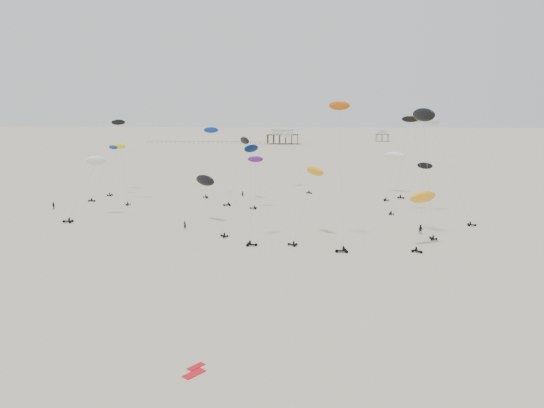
# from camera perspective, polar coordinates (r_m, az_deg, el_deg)

# --- Properties ---
(ground_plane) EXTENTS (900.00, 900.00, 0.00)m
(ground_plane) POSITION_cam_1_polar(r_m,az_deg,el_deg) (207.14, 2.03, 3.66)
(ground_plane) COLOR beige
(pavilion_main) EXTENTS (21.00, 13.00, 9.80)m
(pavilion_main) POSITION_cam_1_polar(r_m,az_deg,el_deg) (356.56, 1.15, 7.15)
(pavilion_main) COLOR brown
(pavilion_main) RESTS_ON ground
(pavilion_small) EXTENTS (9.00, 7.00, 8.00)m
(pavilion_small) POSITION_cam_1_polar(r_m,az_deg,el_deg) (389.93, 11.77, 7.11)
(pavilion_small) COLOR brown
(pavilion_small) RESTS_ON ground
(pier_fence) EXTENTS (80.20, 0.20, 1.50)m
(pier_fence) POSITION_cam_1_polar(r_m,az_deg,el_deg) (362.85, -7.14, 6.59)
(pier_fence) COLOR black
(pier_fence) RESTS_ON ground
(rig_0) EXTENTS (4.21, 8.09, 19.03)m
(rig_0) POSITION_cam_1_polar(r_m,az_deg,el_deg) (146.73, -6.71, 6.19)
(rig_0) COLOR black
(rig_0) RESTS_ON ground
(rig_1) EXTENTS (6.62, 5.16, 22.49)m
(rig_1) POSITION_cam_1_polar(r_m,az_deg,el_deg) (124.53, 14.16, 6.47)
(rig_1) COLOR black
(rig_1) RESTS_ON ground
(rig_2) EXTENTS (4.00, 10.65, 25.38)m
(rig_2) POSITION_cam_1_polar(r_m,az_deg,el_deg) (93.09, 7.36, 4.91)
(rig_2) COLOR black
(rig_2) RESTS_ON ground
(rig_3) EXTENTS (6.47, 9.50, 21.42)m
(rig_3) POSITION_cam_1_polar(r_m,az_deg,el_deg) (140.90, -15.91, 5.85)
(rig_3) COLOR black
(rig_3) RESTS_ON ground
(rig_4) EXTENTS (10.27, 7.27, 10.67)m
(rig_4) POSITION_cam_1_polar(r_m,az_deg,el_deg) (149.90, 15.59, 3.27)
(rig_4) COLOR black
(rig_4) RESTS_ON ground
(rig_5) EXTENTS (7.42, 4.92, 22.38)m
(rig_5) POSITION_cam_1_polar(r_m,az_deg,el_deg) (145.21, 15.10, 7.74)
(rig_5) COLOR black
(rig_5) RESTS_ON ground
(rig_6) EXTENTS (6.13, 7.97, 10.20)m
(rig_6) POSITION_cam_1_polar(r_m,az_deg,el_deg) (95.42, 15.86, 0.13)
(rig_6) COLOR black
(rig_6) RESTS_ON ground
(rig_7) EXTENTS (3.18, 7.79, 17.67)m
(rig_7) POSITION_cam_1_polar(r_m,az_deg,el_deg) (95.08, -2.25, 1.98)
(rig_7) COLOR black
(rig_7) RESTS_ON ground
(rig_8) EXTENTS (5.49, 5.77, 24.18)m
(rig_8) POSITION_cam_1_polar(r_m,az_deg,el_deg) (101.00, 16.09, 8.03)
(rig_8) COLOR black
(rig_8) RESTS_ON ground
(rig_9) EXTENTS (3.76, 2.87, 12.85)m
(rig_9) POSITION_cam_1_polar(r_m,az_deg,el_deg) (127.37, -1.85, 3.52)
(rig_9) COLOR black
(rig_9) RESTS_ON ground
(rig_10) EXTENTS (7.18, 11.13, 14.48)m
(rig_10) POSITION_cam_1_polar(r_m,az_deg,el_deg) (98.46, 4.33, 2.50)
(rig_10) COLOR black
(rig_10) RESTS_ON ground
(rig_11) EXTENTS (5.07, 13.00, 16.47)m
(rig_11) POSITION_cam_1_polar(r_m,az_deg,el_deg) (149.40, -17.64, 3.43)
(rig_11) COLOR black
(rig_11) RESTS_ON ground
(rig_12) EXTENTS (6.48, 12.12, 17.55)m
(rig_12) POSITION_cam_1_polar(r_m,az_deg,el_deg) (137.19, -3.31, 5.55)
(rig_12) COLOR black
(rig_12) RESTS_ON ground
(rig_13) EXTENTS (7.12, 9.72, 14.35)m
(rig_13) POSITION_cam_1_polar(r_m,az_deg,el_deg) (123.32, -19.10, 2.92)
(rig_13) COLOR black
(rig_13) RESTS_ON ground
(rig_14) EXTENTS (9.88, 15.08, 19.77)m
(rig_14) POSITION_cam_1_polar(r_m,az_deg,el_deg) (159.12, 2.05, 6.53)
(rig_14) COLOR black
(rig_14) RESTS_ON ground
(rig_15) EXTENTS (8.52, 18.05, 17.42)m
(rig_15) POSITION_cam_1_polar(r_m,az_deg,el_deg) (154.24, 13.00, 4.71)
(rig_15) COLOR black
(rig_15) RESTS_ON ground
(rig_16) EXTENTS (4.89, 13.97, 16.17)m
(rig_16) POSITION_cam_1_polar(r_m,az_deg,el_deg) (160.90, -16.27, 5.17)
(rig_16) COLOR black
(rig_16) RESTS_ON ground
(rig_17) EXTENTS (9.72, 16.65, 16.23)m
(rig_17) POSITION_cam_1_polar(r_m,az_deg,el_deg) (111.67, -7.05, 2.08)
(rig_17) COLOR black
(rig_17) RESTS_ON ground
(rig_18) EXTENTS (9.21, 13.90, 24.05)m
(rig_18) POSITION_cam_1_polar(r_m,az_deg,el_deg) (122.06, 17.86, 5.76)
(rig_18) COLOR black
(rig_18) RESTS_ON ground
(spectator_0) EXTENTS (0.84, 0.73, 1.94)m
(spectator_0) POSITION_cam_1_polar(r_m,az_deg,el_deg) (108.18, -9.34, -2.68)
(spectator_0) COLOR black
(spectator_0) RESTS_ON ground
(spectator_1) EXTENTS (1.22, 0.96, 2.17)m
(spectator_1) POSITION_cam_1_polar(r_m,az_deg,el_deg) (106.52, 15.67, -3.14)
(spectator_1) COLOR black
(spectator_1) RESTS_ON ground
(spectator_2) EXTENTS (1.39, 1.22, 2.08)m
(spectator_2) POSITION_cam_1_polar(r_m,az_deg,el_deg) (137.87, -22.43, -0.52)
(spectator_2) COLOR black
(spectator_2) RESTS_ON ground
(spectator_3) EXTENTS (0.72, 0.51, 1.93)m
(spectator_3) POSITION_cam_1_polar(r_m,az_deg,el_deg) (145.04, -3.18, 0.76)
(spectator_3) COLOR black
(spectator_3) RESTS_ON ground
(grounded_kite_a) EXTENTS (2.05, 2.29, 0.08)m
(grounded_kite_a) POSITION_cam_1_polar(r_m,az_deg,el_deg) (51.63, -8.39, -17.65)
(grounded_kite_a) COLOR red
(grounded_kite_a) RESTS_ON ground
(grounded_kite_b) EXTENTS (1.64, 1.86, 0.07)m
(grounded_kite_b) POSITION_cam_1_polar(r_m,az_deg,el_deg) (52.84, -8.18, -16.96)
(grounded_kite_b) COLOR red
(grounded_kite_b) RESTS_ON ground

